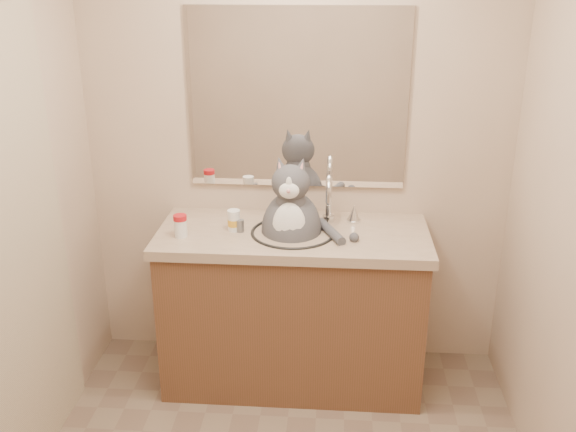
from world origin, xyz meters
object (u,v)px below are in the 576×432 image
object	(u,v)px
cat	(292,225)
grey_canister	(240,226)
pill_bottle_redcap	(180,226)
pill_bottle_orange	(234,221)

from	to	relation	value
cat	grey_canister	xyz separation A→B (m)	(-0.25, -0.02, -0.00)
pill_bottle_redcap	pill_bottle_orange	world-z (taller)	pill_bottle_redcap
pill_bottle_orange	grey_canister	xyz separation A→B (m)	(0.03, -0.01, -0.02)
cat	pill_bottle_orange	size ratio (longest dim) A/B	5.63
cat	pill_bottle_orange	bearing A→B (deg)	-175.96
cat	grey_canister	distance (m)	0.25
pill_bottle_orange	cat	bearing A→B (deg)	2.15
pill_bottle_redcap	grey_canister	world-z (taller)	pill_bottle_redcap
pill_bottle_redcap	grey_canister	bearing A→B (deg)	16.66
pill_bottle_orange	grey_canister	world-z (taller)	pill_bottle_orange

